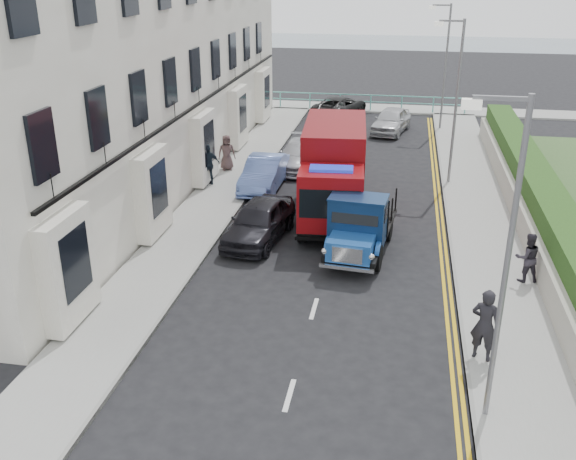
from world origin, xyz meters
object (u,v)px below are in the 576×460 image
at_px(lamp_near, 502,249).
at_px(parked_car_front, 259,221).
at_px(bedford_lorry, 358,230).
at_px(red_lorry, 334,169).
at_px(lamp_far, 444,60).
at_px(lamp_mid, 454,93).
at_px(pedestrian_east_near, 485,325).

bearing_deg(lamp_near, parked_car_front, 128.54).
bearing_deg(bedford_lorry, red_lorry, 114.25).
xyz_separation_m(lamp_near, lamp_far, (0.00, 26.00, 0.00)).
distance_m(lamp_far, red_lorry, 15.45).
relative_size(lamp_mid, lamp_far, 1.00).
distance_m(lamp_mid, red_lorry, 6.80).
distance_m(lamp_near, parked_car_front, 11.36).
height_order(lamp_near, parked_car_front, lamp_near).
height_order(lamp_mid, pedestrian_east_near, lamp_mid).
height_order(lamp_far, pedestrian_east_near, lamp_far).
xyz_separation_m(lamp_far, bedford_lorry, (-3.26, -18.36, -3.00)).
bearing_deg(lamp_near, pedestrian_east_near, 84.07).
height_order(lamp_far, bedford_lorry, lamp_far).
bearing_deg(lamp_far, red_lorry, -107.12).
xyz_separation_m(parked_car_front, pedestrian_east_near, (7.00, -6.36, 0.35)).
bearing_deg(pedestrian_east_near, lamp_near, 105.68).
height_order(lamp_near, red_lorry, lamp_near).
bearing_deg(lamp_far, pedestrian_east_near, -89.47).
relative_size(lamp_near, bedford_lorry, 1.48).
bearing_deg(parked_car_front, pedestrian_east_near, -34.44).
bearing_deg(pedestrian_east_near, lamp_far, -67.86).
xyz_separation_m(red_lorry, parked_car_front, (-2.27, -2.87, -1.14)).
relative_size(red_lorry, pedestrian_east_near, 3.61).
height_order(lamp_mid, parked_car_front, lamp_mid).
relative_size(parked_car_front, pedestrian_east_near, 2.22).
bearing_deg(lamp_mid, lamp_far, 90.00).
relative_size(lamp_mid, parked_car_front, 1.68).
relative_size(lamp_mid, red_lorry, 1.03).
bearing_deg(red_lorry, lamp_mid, 41.44).
bearing_deg(lamp_near, lamp_mid, 90.00).
distance_m(lamp_mid, lamp_far, 10.00).
bearing_deg(parked_car_front, bedford_lorry, -6.10).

